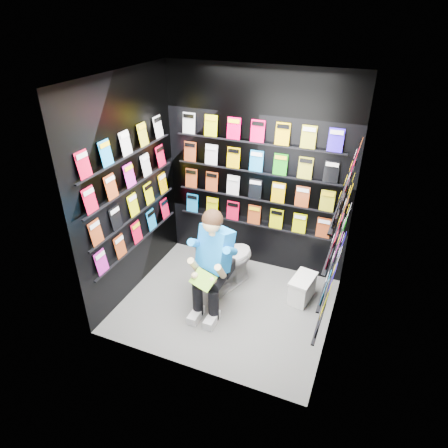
% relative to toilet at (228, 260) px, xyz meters
% --- Properties ---
extents(floor, '(2.40, 2.40, 0.00)m').
position_rel_toilet_xyz_m(floor, '(0.13, -0.39, -0.37)').
color(floor, slate).
rests_on(floor, ground).
extents(ceiling, '(2.40, 2.40, 0.00)m').
position_rel_toilet_xyz_m(ceiling, '(0.13, -0.39, 2.23)').
color(ceiling, white).
rests_on(ceiling, floor).
extents(wall_back, '(2.40, 0.04, 2.60)m').
position_rel_toilet_xyz_m(wall_back, '(0.13, 0.61, 0.93)').
color(wall_back, black).
rests_on(wall_back, floor).
extents(wall_front, '(2.40, 0.04, 2.60)m').
position_rel_toilet_xyz_m(wall_front, '(0.13, -1.39, 0.93)').
color(wall_front, black).
rests_on(wall_front, floor).
extents(wall_left, '(0.04, 2.00, 2.60)m').
position_rel_toilet_xyz_m(wall_left, '(-1.07, -0.39, 0.93)').
color(wall_left, black).
rests_on(wall_left, floor).
extents(wall_right, '(0.04, 2.00, 2.60)m').
position_rel_toilet_xyz_m(wall_right, '(1.33, -0.39, 0.93)').
color(wall_right, black).
rests_on(wall_right, floor).
extents(comics_back, '(2.10, 0.06, 1.37)m').
position_rel_toilet_xyz_m(comics_back, '(0.13, 0.58, 0.94)').
color(comics_back, '#F10043').
rests_on(comics_back, wall_back).
extents(comics_left, '(0.06, 1.70, 1.37)m').
position_rel_toilet_xyz_m(comics_left, '(-1.04, -0.39, 0.94)').
color(comics_left, '#F10043').
rests_on(comics_left, wall_left).
extents(comics_right, '(0.06, 1.70, 1.37)m').
position_rel_toilet_xyz_m(comics_right, '(1.30, -0.39, 0.94)').
color(comics_right, '#F10043').
rests_on(comics_right, wall_right).
extents(toilet, '(0.65, 0.85, 0.73)m').
position_rel_toilet_xyz_m(toilet, '(0.00, 0.00, 0.00)').
color(toilet, white).
rests_on(toilet, floor).
extents(longbox, '(0.27, 0.42, 0.29)m').
position_rel_toilet_xyz_m(longbox, '(0.94, 0.07, -0.22)').
color(longbox, white).
rests_on(longbox, floor).
extents(longbox_lid, '(0.29, 0.44, 0.03)m').
position_rel_toilet_xyz_m(longbox_lid, '(0.94, 0.07, -0.06)').
color(longbox_lid, white).
rests_on(longbox_lid, longbox).
extents(reader, '(0.74, 0.88, 1.39)m').
position_rel_toilet_xyz_m(reader, '(0.00, -0.38, 0.40)').
color(reader, '#087BE8').
rests_on(reader, toilet).
extents(held_comic, '(0.32, 0.25, 0.12)m').
position_rel_toilet_xyz_m(held_comic, '(0.00, -0.73, 0.21)').
color(held_comic, green).
rests_on(held_comic, reader).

